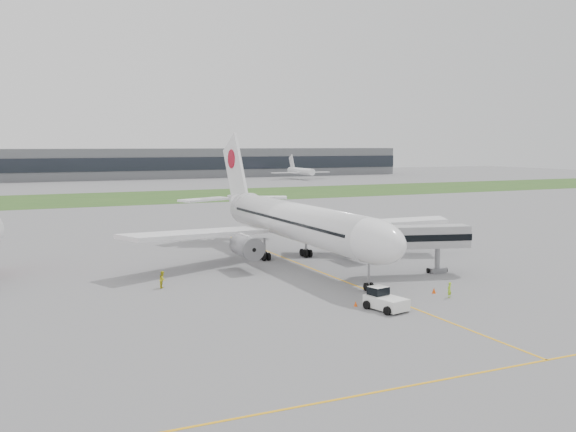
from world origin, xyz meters
name	(u,v)px	position (x,y,z in m)	size (l,w,h in m)	color
ground	(308,267)	(0.00, 0.00, 0.00)	(600.00, 600.00, 0.00)	gray
apron_markings	(326,274)	(0.00, -5.00, 0.00)	(70.00, 70.00, 0.04)	#FFB116
grass_strip	(130,198)	(0.00, 120.00, 0.01)	(600.00, 50.00, 0.02)	#28521E
terminal_building	(83,164)	(0.00, 229.87, 7.00)	(320.00, 22.30, 14.00)	slate
airliner	(292,220)	(0.00, 4.87, 5.66)	(48.13, 53.95, 17.88)	white
pushback_tug	(384,300)	(-2.88, -22.47, 0.98)	(3.51, 4.54, 2.12)	white
jet_bridge	(413,238)	(9.49, -9.69, 4.57)	(13.51, 6.05, 6.18)	#AEAEB1
safety_cone_left	(356,304)	(-4.76, -20.30, 0.25)	(0.37, 0.37, 0.51)	#FB520D
safety_cone_right	(434,290)	(5.75, -18.97, 0.30)	(0.44, 0.44, 0.61)	#FB520D
ground_crew_near	(449,290)	(6.00, -21.20, 0.82)	(0.60, 0.39, 1.63)	#ACEB27
ground_crew_far	(163,280)	(-20.16, -4.30, 0.96)	(0.93, 0.73, 1.92)	gold
distant_aircraft_right	(301,179)	(91.46, 191.88, 0.00)	(28.23, 24.91, 10.80)	white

